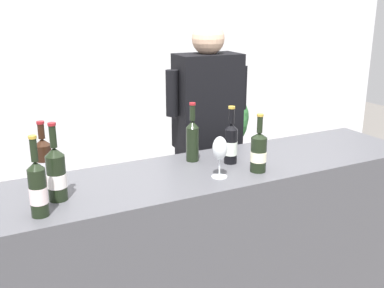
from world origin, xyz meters
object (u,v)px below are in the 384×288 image
Objects in this scene: wine_bottle_0 at (38,188)px; wine_glass at (220,150)px; wine_bottle_1 at (56,173)px; wine_bottle_4 at (231,143)px; wine_bottle_3 at (44,162)px; potted_shrub at (216,135)px; wine_bottle_2 at (192,139)px; person_server at (207,157)px; wine_bottle_5 at (259,152)px.

wine_bottle_0 is 0.88m from wine_glass.
wine_bottle_4 is (0.94, 0.07, -0.01)m from wine_bottle_1.
wine_glass is at bearing -19.99° from wine_bottle_3.
wine_bottle_2 is at bearing -125.26° from potted_shrub.
potted_shrub is at bearing 41.22° from wine_bottle_0.
wine_glass is (0.88, 0.05, 0.02)m from wine_bottle_0.
wine_bottle_3 is (-0.02, 0.21, -0.01)m from wine_bottle_1.
wine_bottle_0 is 2.25m from potted_shrub.
wine_bottle_0 is 0.16m from wine_bottle_1.
wine_bottle_5 is at bearing -97.15° from person_server.
potted_shrub is (1.57, 1.33, -0.37)m from wine_bottle_1.
wine_bottle_0 is 1.43m from person_server.
wine_bottle_4 is (0.17, -0.13, -0.01)m from wine_bottle_2.
wine_bottle_0 is at bearing -148.00° from person_server.
wine_bottle_2 is at bearing -0.15° from wine_bottle_3.
person_server is (0.09, 0.71, -0.26)m from wine_bottle_5.
wine_bottle_3 is (0.08, 0.33, -0.00)m from wine_bottle_0.
wine_bottle_3 is 0.85m from wine_glass.
wine_bottle_3 is at bearing -159.81° from person_server.
person_server is (1.09, 0.61, -0.28)m from wine_bottle_1.
wine_bottle_1 is 1.00m from wine_bottle_5.
person_server reaches higher than wine_bottle_5.
wine_bottle_2 is 0.38m from wine_bottle_5.
wine_bottle_0 is 0.34m from wine_bottle_3.
wine_bottle_0 is 0.93m from wine_bottle_2.
wine_bottle_0 reaches higher than wine_glass.
potted_shrub is (1.67, 1.46, -0.36)m from wine_bottle_0.
wine_bottle_0 is 0.97× the size of wine_bottle_1.
wine_bottle_2 is 0.29m from wine_glass.
wine_bottle_5 is (0.06, -0.18, -0.01)m from wine_bottle_4.
wine_bottle_2 is at bearing 14.75° from wine_bottle_1.
wine_glass is at bearing 175.38° from wine_bottle_5.
wine_bottle_2 is 1.07× the size of wine_bottle_5.
wine_bottle_3 is 1.00× the size of wine_bottle_4.
wine_bottle_1 is 0.21m from wine_bottle_3.
wine_bottle_4 is at bearing -105.50° from person_server.
wine_bottle_0 reaches higher than wine_bottle_3.
wine_bottle_2 is at bearing 91.26° from wine_glass.
wine_bottle_1 reaches higher than wine_bottle_5.
person_server reaches higher than wine_bottle_4.
wine_bottle_3 is 0.27× the size of potted_shrub.
wine_bottle_3 is at bearing 160.01° from wine_glass.
wine_bottle_2 reaches higher than wine_glass.
potted_shrub is at bearing 40.31° from wine_bottle_1.
wine_bottle_4 is at bearing -37.26° from wine_bottle_2.
wine_bottle_0 is 1.05× the size of wine_bottle_2.
wine_bottle_5 is (0.23, -0.31, -0.02)m from wine_bottle_2.
wine_glass is at bearing -6.18° from wine_bottle_1.
wine_bottle_1 reaches higher than wine_bottle_3.
wine_bottle_3 is at bearing 94.96° from wine_bottle_1.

